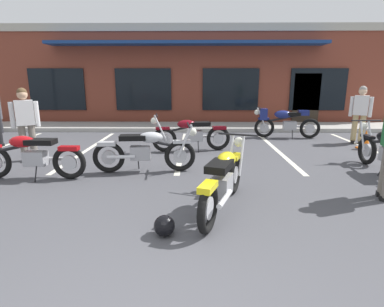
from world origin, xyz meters
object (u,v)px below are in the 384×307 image
at_px(motorcycle_foreground_classic, 224,179).
at_px(motorcycle_orange_scrambler, 145,150).
at_px(motorcycle_black_cruiser, 284,122).
at_px(traffic_cone, 366,140).
at_px(person_in_black_shirt, 25,120).
at_px(motorcycle_red_sportbike, 191,134).
at_px(person_by_back_row, 360,111).
at_px(motorcycle_blue_standard, 30,155).
at_px(helmet_on_pavement, 165,226).

distance_m(motorcycle_foreground_classic, motorcycle_orange_scrambler, 2.33).
relative_size(motorcycle_black_cruiser, traffic_cone, 3.98).
bearing_deg(person_in_black_shirt, motorcycle_red_sportbike, 15.73).
xyz_separation_m(motorcycle_orange_scrambler, person_by_back_row, (5.83, 2.99, 0.49)).
bearing_deg(motorcycle_black_cruiser, motorcycle_blue_standard, -144.33).
bearing_deg(motorcycle_red_sportbike, motorcycle_black_cruiser, 32.91).
distance_m(motorcycle_foreground_classic, motorcycle_blue_standard, 3.80).
height_order(helmet_on_pavement, traffic_cone, traffic_cone).
height_order(motorcycle_black_cruiser, motorcycle_orange_scrambler, same).
bearing_deg(motorcycle_red_sportbike, helmet_on_pavement, -93.03).
xyz_separation_m(motorcycle_blue_standard, helmet_on_pavement, (2.76, -2.17, -0.33)).
relative_size(motorcycle_foreground_classic, motorcycle_black_cruiser, 0.96).
height_order(motorcycle_blue_standard, helmet_on_pavement, motorcycle_blue_standard).
distance_m(motorcycle_blue_standard, person_by_back_row, 8.67).
relative_size(motorcycle_orange_scrambler, person_in_black_shirt, 1.26).
bearing_deg(motorcycle_black_cruiser, motorcycle_foreground_classic, -113.24).
bearing_deg(motorcycle_foreground_classic, motorcycle_black_cruiser, 66.76).
bearing_deg(traffic_cone, person_by_back_row, 77.06).
distance_m(motorcycle_black_cruiser, motorcycle_blue_standard, 7.35).
relative_size(motorcycle_foreground_classic, motorcycle_orange_scrambler, 0.96).
height_order(motorcycle_foreground_classic, helmet_on_pavement, motorcycle_foreground_classic).
bearing_deg(motorcycle_black_cruiser, helmet_on_pavement, -116.43).
relative_size(motorcycle_orange_scrambler, traffic_cone, 3.98).
xyz_separation_m(motorcycle_black_cruiser, motorcycle_blue_standard, (-5.97, -4.29, -0.07)).
xyz_separation_m(motorcycle_red_sportbike, person_by_back_row, (4.94, 1.08, 0.49)).
bearing_deg(motorcycle_blue_standard, motorcycle_red_sportbike, 38.22).
bearing_deg(traffic_cone, motorcycle_foreground_classic, -136.27).
bearing_deg(motorcycle_red_sportbike, motorcycle_blue_standard, -141.78).
bearing_deg(motorcycle_foreground_classic, motorcycle_orange_scrambler, 127.73).
bearing_deg(motorcycle_red_sportbike, motorcycle_foreground_classic, -81.86).
xyz_separation_m(motorcycle_foreground_classic, motorcycle_blue_standard, (-3.54, 1.38, 0.00)).
distance_m(motorcycle_orange_scrambler, person_in_black_shirt, 3.02).
height_order(motorcycle_black_cruiser, motorcycle_blue_standard, same).
bearing_deg(motorcycle_black_cruiser, person_in_black_shirt, -156.09).
distance_m(motorcycle_blue_standard, traffic_cone, 8.21).
bearing_deg(motorcycle_orange_scrambler, person_in_black_shirt, 163.48).
xyz_separation_m(motorcycle_red_sportbike, motorcycle_blue_standard, (-3.00, -2.37, 0.00)).
bearing_deg(motorcycle_foreground_classic, motorcycle_blue_standard, 158.72).
bearing_deg(helmet_on_pavement, motorcycle_black_cruiser, 63.57).
distance_m(motorcycle_red_sportbike, motorcycle_black_cruiser, 3.54).
height_order(motorcycle_black_cruiser, person_in_black_shirt, person_in_black_shirt).
bearing_deg(person_by_back_row, motorcycle_orange_scrambler, -152.88).
bearing_deg(motorcycle_orange_scrambler, motorcycle_red_sportbike, 64.96).
bearing_deg(person_in_black_shirt, person_by_back_row, 13.83).
relative_size(motorcycle_black_cruiser, helmet_on_pavement, 8.10).
bearing_deg(motorcycle_foreground_classic, motorcycle_red_sportbike, 98.14).
relative_size(person_in_black_shirt, helmet_on_pavement, 6.44).
xyz_separation_m(motorcycle_blue_standard, person_in_black_shirt, (-0.74, 1.31, 0.49)).
xyz_separation_m(motorcycle_foreground_classic, motorcycle_black_cruiser, (2.43, 5.67, 0.07)).
distance_m(motorcycle_black_cruiser, motorcycle_orange_scrambler, 5.43).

